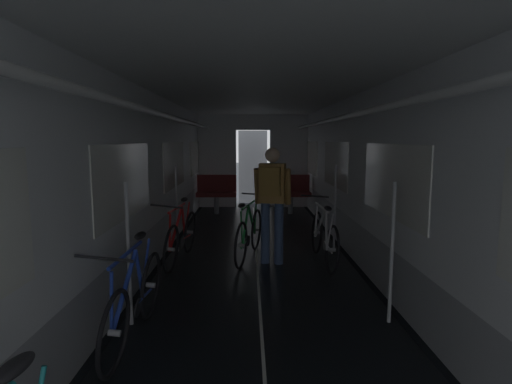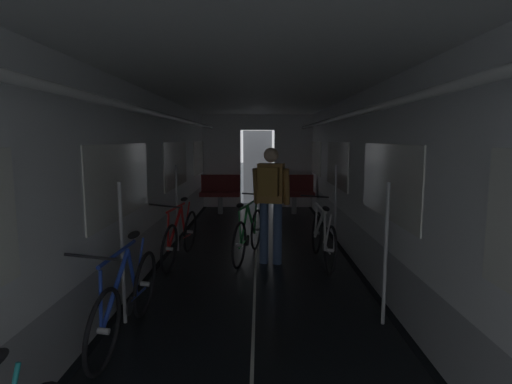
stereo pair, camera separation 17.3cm
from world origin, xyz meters
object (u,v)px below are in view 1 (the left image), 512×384
object	(u,v)px
bench_seat_far_right	(290,190)
bicycle_blue	(135,300)
bench_seat_far_left	(217,190)
person_cyclist_aisle	(272,195)
bicycle_white	(324,237)
bicycle_green_in_aisle	(249,234)
bicycle_red	(181,237)

from	to	relation	value
bench_seat_far_right	bicycle_blue	xyz separation A→B (m)	(-2.03, -6.30, -0.19)
bench_seat_far_left	person_cyclist_aisle	size ratio (longest dim) A/B	0.58
bicycle_white	person_cyclist_aisle	xyz separation A→B (m)	(-0.76, -0.03, 0.63)
bicycle_blue	bicycle_green_in_aisle	bearing A→B (deg)	67.94
bench_seat_far_left	bicycle_red	size ratio (longest dim) A/B	0.58
bench_seat_far_right	bicycle_red	world-z (taller)	bench_seat_far_right
bench_seat_far_right	person_cyclist_aisle	bearing A→B (deg)	-99.55
bench_seat_far_left	bicycle_green_in_aisle	bearing A→B (deg)	-78.23
bicycle_blue	bicycle_green_in_aisle	distance (m)	2.71
bench_seat_far_left	bicycle_red	xyz separation A→B (m)	(-0.21, -3.95, -0.18)
bicycle_white	bicycle_blue	bearing A→B (deg)	-132.85
bicycle_red	person_cyclist_aisle	world-z (taller)	person_cyclist_aisle
person_cyclist_aisle	bicycle_green_in_aisle	world-z (taller)	person_cyclist_aisle
bicycle_green_in_aisle	bicycle_red	bearing A→B (deg)	-170.87
bench_seat_far_left	bench_seat_far_right	distance (m)	1.80
bicycle_green_in_aisle	bench_seat_far_left	bearing A→B (deg)	101.77
bicycle_white	bicycle_green_in_aisle	xyz separation A→B (m)	(-1.09, 0.24, 0.00)
bench_seat_far_right	bicycle_red	size ratio (longest dim) A/B	0.58
bicycle_red	person_cyclist_aisle	bearing A→B (deg)	-4.72
bench_seat_far_right	bicycle_green_in_aisle	xyz separation A→B (m)	(-1.01, -3.79, -0.18)
bench_seat_far_left	bicycle_blue	distance (m)	6.31
bench_seat_far_right	bicycle_green_in_aisle	distance (m)	3.92
bench_seat_far_left	bicycle_red	world-z (taller)	bench_seat_far_left
bicycle_blue	bicycle_white	bearing A→B (deg)	47.15
bicycle_red	bicycle_green_in_aisle	xyz separation A→B (m)	(1.00, 0.16, 0.00)
bicycle_white	bicycle_green_in_aisle	world-z (taller)	bicycle_white
bicycle_white	bicycle_blue	size ratio (longest dim) A/B	1.00
bicycle_white	bicycle_red	bearing A→B (deg)	177.81
bench_seat_far_left	person_cyclist_aisle	distance (m)	4.23
bicycle_white	bicycle_red	xyz separation A→B (m)	(-2.09, 0.08, -0.00)
bench_seat_far_left	bicycle_green_in_aisle	distance (m)	3.87
bicycle_white	bicycle_blue	world-z (taller)	bicycle_blue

